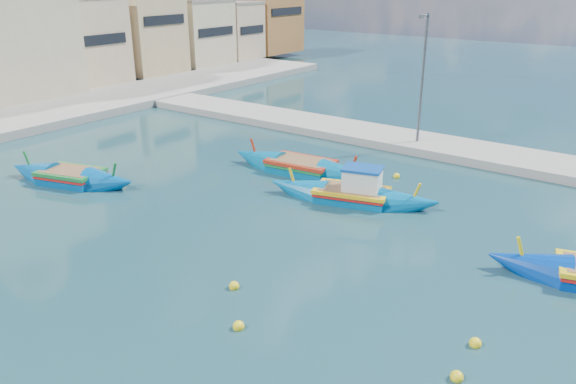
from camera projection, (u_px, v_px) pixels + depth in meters
ground at (366, 308)px, 18.06m from camera, size 160.00×160.00×0.00m
east_quay at (520, 161)px, 31.56m from camera, size 4.00×70.00×0.50m
quay_street_lamp at (422, 78)px, 32.93m from camera, size 1.18×0.16×8.00m
luzzu_turquoise_cabin at (352, 195)px, 26.45m from camera, size 4.02×8.58×2.70m
luzzu_cyan_mid at (301, 168)px, 30.34m from camera, size 2.84×8.80×2.56m
luzzu_green at (71, 178)px, 28.86m from camera, size 3.99×7.92×2.42m
mooring_buoys at (254, 260)px, 20.98m from camera, size 18.39×19.45×0.36m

